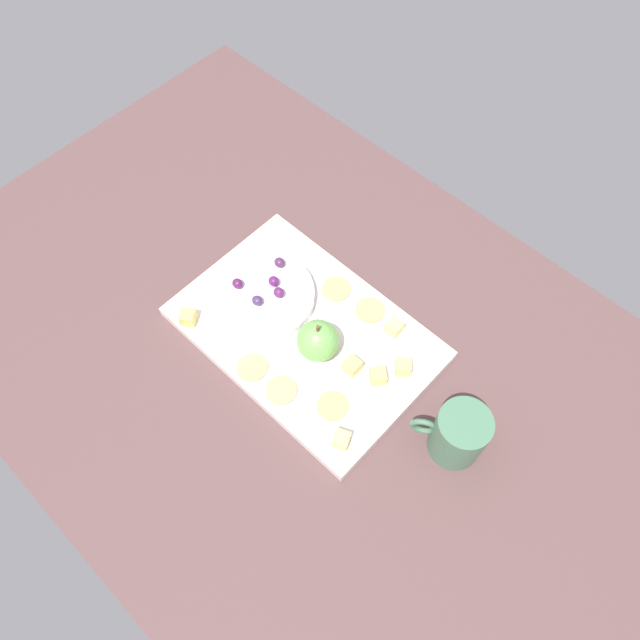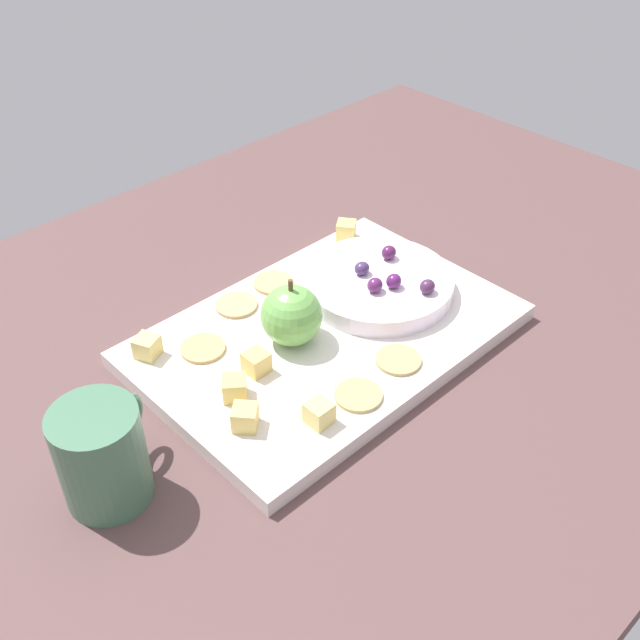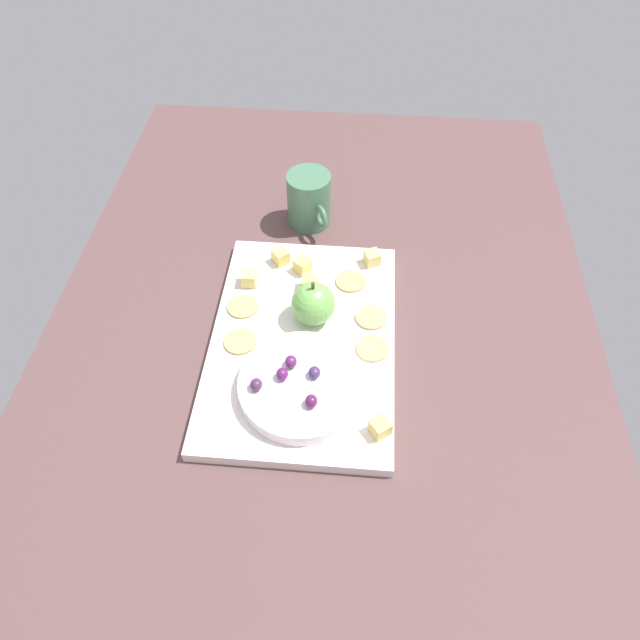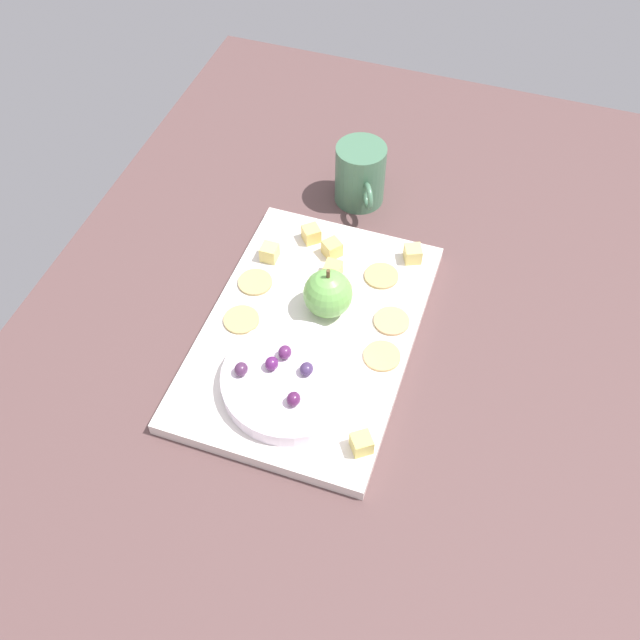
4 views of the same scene
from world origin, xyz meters
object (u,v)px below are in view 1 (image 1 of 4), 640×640
cracker_4 (370,310)px  grape_2 (279,293)px  apple_whole (318,341)px  grape_3 (255,302)px  cracker_0 (333,406)px  cheese_cube_2 (188,317)px  cheese_cube_1 (394,327)px  cheese_cube_3 (352,366)px  cheese_cube_4 (378,376)px  cheese_cube_5 (341,440)px  grape_4 (279,262)px  serving_dish (261,296)px  cheese_cube_0 (403,367)px  cup (458,434)px  platter (305,333)px  cracker_1 (281,390)px  cracker_2 (336,289)px  cracker_3 (253,367)px  grape_1 (274,281)px  grape_0 (237,284)px

cracker_4 → grape_2: (-11.57, -8.77, 2.77)cm
apple_whole → grape_3: size_ratio=3.59×
cracker_0 → cheese_cube_2: bearing=-169.2°
cheese_cube_1 → cracker_0: size_ratio=0.48×
cheese_cube_1 → cheese_cube_3: 9.42cm
cheese_cube_2 → cheese_cube_4: bearing=24.5°
cheese_cube_5 → grape_4: grape_4 is taller
serving_dish → cheese_cube_1: 21.64cm
cheese_cube_0 → cup: cup is taller
platter → cheese_cube_3: size_ratio=17.41×
cheese_cube_1 → cracker_1: cheese_cube_1 is taller
serving_dish → cup: cup is taller
cheese_cube_3 → grape_3: size_ratio=1.26×
cheese_cube_0 → grape_2: 22.38cm
cheese_cube_5 → grape_4: 30.52cm
cracker_1 → grape_4: (-15.04, 14.75, 2.73)cm
cracker_2 → cheese_cube_0: bearing=-12.6°
cracker_3 → grape_2: size_ratio=2.60×
cheese_cube_0 → cheese_cube_3: size_ratio=1.00×
grape_1 → cheese_cube_4: bearing=-1.0°
cheese_cube_1 → cup: (17.76, -7.75, 1.80)cm
cheese_cube_4 → cracker_1: size_ratio=0.48×
serving_dish → cheese_cube_4: cheese_cube_4 is taller
cheese_cube_3 → cheese_cube_5: 11.57cm
grape_0 → cracker_0: bearing=-8.8°
cheese_cube_4 → cheese_cube_0: bearing=64.8°
apple_whole → grape_3: 11.93cm
platter → cheese_cube_2: (-14.46, -11.38, 2.06)cm
apple_whole → grape_4: apple_whole is taller
cracker_4 → grape_1: size_ratio=2.60×
cheese_cube_5 → grape_1: size_ratio=1.26×
serving_dish → grape_4: (-1.54, 5.78, 1.87)cm
platter → cracker_1: size_ratio=8.41×
platter → apple_whole: 5.82cm
grape_0 → apple_whole: bearing=4.9°
apple_whole → grape_4: (-14.38, 6.18, -0.30)cm
cracker_3 → grape_2: bearing=115.4°
cheese_cube_1 → grape_0: grape_0 is taller
cheese_cube_0 → grape_4: (-25.89, -0.14, 1.79)cm
cracker_3 → grape_4: grape_4 is taller
grape_3 → cracker_2: bearing=61.7°
cheese_cube_5 → serving_dish: bearing=160.9°
cup → serving_dish: bearing=-176.1°
cheese_cube_4 → cheese_cube_3: bearing=-160.2°
serving_dish → grape_1: 3.24cm
cracker_0 → grape_4: size_ratio=2.60×
grape_2 → platter: bearing=-7.7°
cracker_1 → grape_4: 21.24cm
cheese_cube_4 → cracker_2: size_ratio=0.48×
cheese_cube_0 → grape_3: 24.70cm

